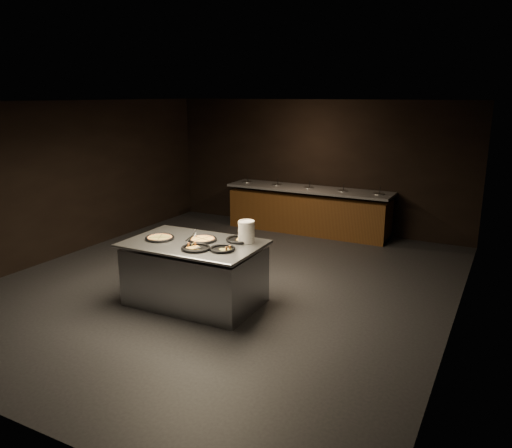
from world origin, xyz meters
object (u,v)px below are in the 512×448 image
object	(u,v)px
plate_stack	(246,232)
pan_cheese_whole	(202,239)
pan_veggie_whole	(160,238)
serving_counter	(195,274)

from	to	relation	value
plate_stack	pan_cheese_whole	xyz separation A→B (m)	(-0.61, -0.23, -0.14)
plate_stack	pan_cheese_whole	world-z (taller)	plate_stack
pan_cheese_whole	pan_veggie_whole	bearing A→B (deg)	-159.17
serving_counter	pan_veggie_whole	xyz separation A→B (m)	(-0.54, -0.10, 0.51)
pan_veggie_whole	plate_stack	bearing A→B (deg)	20.61
plate_stack	pan_veggie_whole	distance (m)	1.30
pan_veggie_whole	pan_cheese_whole	xyz separation A→B (m)	(0.60, 0.23, -0.00)
plate_stack	pan_veggie_whole	xyz separation A→B (m)	(-1.21, -0.45, -0.14)
serving_counter	plate_stack	distance (m)	1.00
pan_veggie_whole	pan_cheese_whole	distance (m)	0.64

